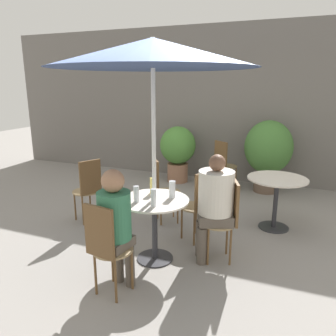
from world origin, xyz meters
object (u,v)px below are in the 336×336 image
at_px(bistro_chair_0, 106,243).
at_px(bistro_chair_1, 227,214).
at_px(seated_person_0, 115,219).
at_px(beer_glass_1, 172,189).
at_px(bistro_chair_2, 161,185).
at_px(seated_person_1, 214,200).
at_px(beer_glass_0, 154,198).
at_px(beer_glass_2, 153,186).
at_px(beer_glass_3, 136,194).
at_px(umbrella, 153,53).
at_px(cafe_table_far, 277,189).
at_px(bistro_chair_4, 224,161).
at_px(bistro_chair_5, 201,201).
at_px(potted_plant_1, 268,150).
at_px(potted_plant_0, 178,149).
at_px(bistro_chair_3, 88,186).
at_px(cafe_table_near, 155,214).

height_order(bistro_chair_0, bistro_chair_1, same).
xyz_separation_m(bistro_chair_0, bistro_chair_1, (0.87, 1.05, 0.00)).
distance_m(seated_person_0, beer_glass_1, 0.81).
distance_m(bistro_chair_2, beer_glass_1, 1.00).
distance_m(bistro_chair_2, seated_person_1, 1.20).
distance_m(beer_glass_0, beer_glass_2, 0.40).
xyz_separation_m(beer_glass_3, umbrella, (0.14, 0.14, 1.40)).
height_order(cafe_table_far, bistro_chair_4, bistro_chair_4).
xyz_separation_m(bistro_chair_5, potted_plant_1, (0.57, 2.33, 0.22)).
xyz_separation_m(bistro_chair_4, beer_glass_3, (-0.32, -2.86, 0.25)).
distance_m(beer_glass_0, potted_plant_1, 3.21).
xyz_separation_m(bistro_chair_5, seated_person_0, (-0.46, -1.21, 0.17)).
distance_m(bistro_chair_5, potted_plant_1, 2.41).
height_order(beer_glass_2, potted_plant_0, potted_plant_0).
xyz_separation_m(bistro_chair_5, umbrella, (-0.35, -0.57, 1.65)).
xyz_separation_m(bistro_chair_4, seated_person_1, (0.42, -2.49, 0.16)).
bearing_deg(seated_person_0, bistro_chair_2, -72.65).
bearing_deg(seated_person_1, beer_glass_0, -72.41).
bearing_deg(potted_plant_1, beer_glass_1, -105.48).
relative_size(beer_glass_2, potted_plant_1, 0.14).
height_order(cafe_table_far, bistro_chair_2, bistro_chair_2).
relative_size(seated_person_1, umbrella, 0.51).
height_order(seated_person_1, potted_plant_1, potted_plant_1).
distance_m(cafe_table_far, beer_glass_1, 1.60).
bearing_deg(cafe_table_far, beer_glass_2, -137.67).
height_order(bistro_chair_3, beer_glass_1, bistro_chair_3).
relative_size(beer_glass_1, potted_plant_0, 0.17).
bearing_deg(umbrella, bistro_chair_2, 108.56).
relative_size(bistro_chair_0, beer_glass_2, 5.07).
xyz_separation_m(bistro_chair_2, umbrella, (0.33, -0.97, 1.65)).
relative_size(seated_person_0, potted_plant_1, 0.92).
bearing_deg(bistro_chair_5, cafe_table_near, 0.44).
height_order(bistro_chair_4, potted_plant_1, potted_plant_1).
bearing_deg(bistro_chair_5, potted_plant_0, -121.98).
xyz_separation_m(bistro_chair_1, bistro_chair_5, (-0.38, 0.30, 0.00)).
bearing_deg(beer_glass_0, bistro_chair_2, 109.02).
relative_size(bistro_chair_3, bistro_chair_5, 1.00).
bearing_deg(bistro_chair_0, cafe_table_near, -90.00).
bearing_deg(potted_plant_0, seated_person_0, -79.30).
bearing_deg(potted_plant_0, potted_plant_1, -0.59).
bearing_deg(cafe_table_far, bistro_chair_4, 126.05).
height_order(potted_plant_1, umbrella, umbrella).
xyz_separation_m(beer_glass_0, beer_glass_2, (-0.17, 0.37, -0.00)).
xyz_separation_m(bistro_chair_2, bistro_chair_5, (0.68, -0.40, 0.00)).
xyz_separation_m(cafe_table_far, beer_glass_1, (-1.02, -1.21, 0.25)).
xyz_separation_m(cafe_table_near, seated_person_0, (-0.11, -0.63, 0.18)).
bearing_deg(bistro_chair_4, beer_glass_1, 125.35).
bearing_deg(beer_glass_2, seated_person_1, 3.68).
bearing_deg(cafe_table_near, potted_plant_0, 104.94).
distance_m(cafe_table_near, bistro_chair_5, 0.67).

